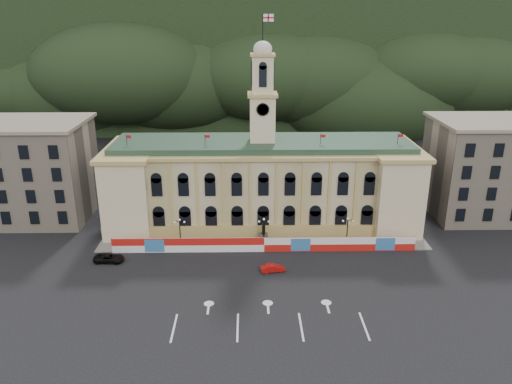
{
  "coord_description": "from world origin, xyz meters",
  "views": [
    {
      "loc": [
        -2.57,
        -59.12,
        37.34
      ],
      "look_at": [
        -1.3,
        18.0,
        9.4
      ],
      "focal_mm": 35.0,
      "sensor_mm": 36.0,
      "label": 1
    }
  ],
  "objects_px": {
    "lamp_center": "(264,230)",
    "black_suv": "(109,258)",
    "statue": "(264,237)",
    "red_sedan": "(273,268)"
  },
  "relations": [
    {
      "from": "statue",
      "to": "lamp_center",
      "type": "distance_m",
      "value": 2.14
    },
    {
      "from": "lamp_center",
      "to": "red_sedan",
      "type": "distance_m",
      "value": 9.16
    },
    {
      "from": "red_sedan",
      "to": "statue",
      "type": "bearing_deg",
      "value": -4.54
    },
    {
      "from": "statue",
      "to": "lamp_center",
      "type": "xyz_separation_m",
      "value": [
        0.0,
        -1.0,
        1.89
      ]
    },
    {
      "from": "statue",
      "to": "black_suv",
      "type": "distance_m",
      "value": 25.43
    },
    {
      "from": "lamp_center",
      "to": "black_suv",
      "type": "distance_m",
      "value": 25.32
    },
    {
      "from": "red_sedan",
      "to": "black_suv",
      "type": "height_order",
      "value": "black_suv"
    },
    {
      "from": "statue",
      "to": "black_suv",
      "type": "xyz_separation_m",
      "value": [
        -24.66,
        -6.21,
        -0.52
      ]
    },
    {
      "from": "statue",
      "to": "red_sedan",
      "type": "bearing_deg",
      "value": -83.45
    },
    {
      "from": "statue",
      "to": "lamp_center",
      "type": "height_order",
      "value": "lamp_center"
    }
  ]
}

